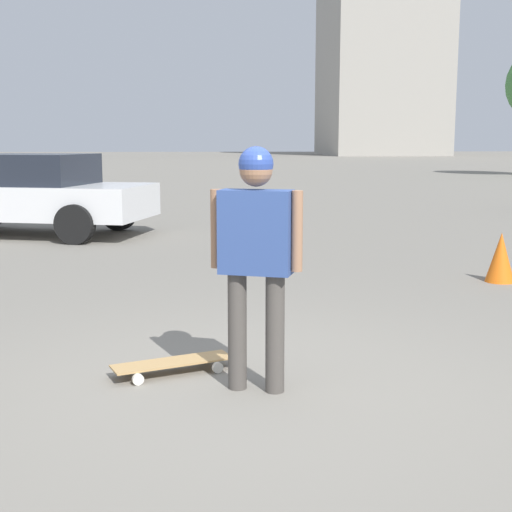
# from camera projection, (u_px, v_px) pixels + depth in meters

# --- Properties ---
(ground_plane) EXTENTS (220.00, 220.00, 0.00)m
(ground_plane) POSITION_uv_depth(u_px,v_px,m) (256.00, 390.00, 4.72)
(ground_plane) COLOR gray
(person) EXTENTS (0.35, 0.57, 1.60)m
(person) POSITION_uv_depth(u_px,v_px,m) (256.00, 244.00, 4.56)
(person) COLOR #4C4742
(person) RESTS_ON ground_plane
(skateboard) EXTENTS (0.51, 0.88, 0.09)m
(skateboard) POSITION_uv_depth(u_px,v_px,m) (173.00, 363.00, 5.04)
(skateboard) COLOR tan
(skateboard) RESTS_ON ground_plane
(car_parked_near) EXTENTS (2.98, 4.60, 1.41)m
(car_parked_near) POSITION_uv_depth(u_px,v_px,m) (28.00, 193.00, 12.42)
(car_parked_near) COLOR silver
(car_parked_near) RESTS_ON ground_plane
(building_block_distant) EXTENTS (15.05, 13.06, 31.07)m
(building_block_distant) POSITION_uv_depth(u_px,v_px,m) (382.00, 21.00, 83.49)
(building_block_distant) COLOR #9E998E
(building_block_distant) RESTS_ON ground_plane
(traffic_cone) EXTENTS (0.34, 0.34, 0.58)m
(traffic_cone) POSITION_uv_depth(u_px,v_px,m) (501.00, 257.00, 8.30)
(traffic_cone) COLOR orange
(traffic_cone) RESTS_ON ground_plane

